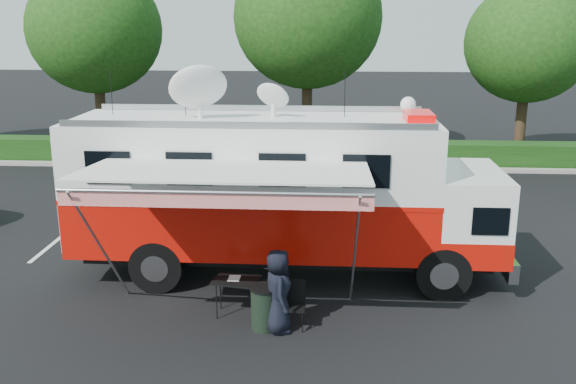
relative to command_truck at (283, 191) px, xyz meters
name	(u,v)px	position (x,y,z in m)	size (l,w,h in m)	color
ground_plane	(287,273)	(0.09, 0.00, -2.05)	(120.00, 120.00, 0.00)	black
back_border	(335,41)	(1.23, 12.90, 2.95)	(60.00, 6.14, 8.87)	#9E998E
stall_lines	(276,233)	(-0.41, 3.00, -2.05)	(24.12, 5.50, 0.01)	silver
command_truck	(283,191)	(0.00, 0.00, 0.00)	(9.97, 2.74, 4.79)	black
awning	(224,177)	(-0.89, -2.85, 1.04)	(5.45, 2.80, 3.29)	silver
person	(278,331)	(0.12, -2.92, -2.05)	(0.82, 0.54, 1.69)	black
folding_table	(236,281)	(-0.80, -2.25, -1.32)	(1.02, 0.80, 0.78)	black
folding_chair	(294,300)	(0.41, -2.67, -1.49)	(0.46, 0.48, 0.95)	black
trash_bin	(265,307)	(-0.16, -2.81, -1.61)	(0.59, 0.59, 0.88)	black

